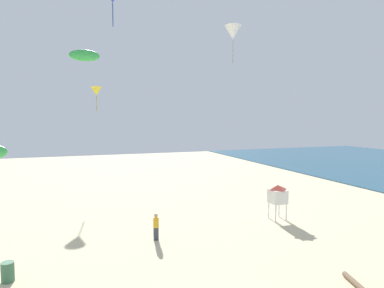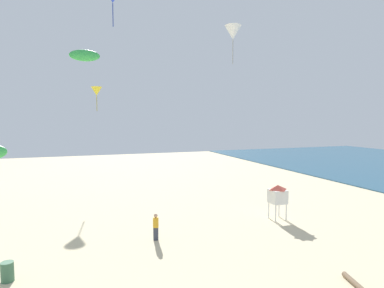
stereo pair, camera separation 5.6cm
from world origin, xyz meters
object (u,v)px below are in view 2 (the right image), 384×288
object	(u,v)px
kite_flyer	(156,225)
lifeguard_stand	(278,195)
kite_green_parafoil_2	(85,56)
kite_yellow_delta	(97,91)
kite_white_delta	(233,33)
beach_trash_bin	(7,272)
driftwood_log	(357,285)

from	to	relation	value
kite_flyer	lifeguard_stand	xyz separation A→B (m)	(9.40, 1.06, 0.92)
kite_flyer	kite_green_parafoil_2	size ratio (longest dim) A/B	0.61
kite_yellow_delta	lifeguard_stand	bearing A→B (deg)	-57.68
kite_white_delta	kite_yellow_delta	bearing A→B (deg)	132.96
kite_flyer	beach_trash_bin	world-z (taller)	kite_flyer
lifeguard_stand	kite_white_delta	bearing A→B (deg)	76.51
lifeguard_stand	kite_yellow_delta	bearing A→B (deg)	103.94
kite_flyer	kite_green_parafoil_2	xyz separation A→B (m)	(-3.42, 12.72, 12.17)
driftwood_log	beach_trash_bin	bearing A→B (deg)	158.15
beach_trash_bin	driftwood_log	distance (m)	15.63
lifeguard_stand	kite_white_delta	world-z (taller)	kite_white_delta
kite_flyer	driftwood_log	distance (m)	11.01
lifeguard_stand	kite_green_parafoil_2	distance (m)	20.66
kite_yellow_delta	kite_green_parafoil_2	bearing A→B (deg)	-102.33
driftwood_log	kite_white_delta	bearing A→B (deg)	83.19
kite_green_parafoil_2	beach_trash_bin	bearing A→B (deg)	-105.01
kite_flyer	lifeguard_stand	bearing A→B (deg)	-55.33
beach_trash_bin	kite_yellow_delta	bearing A→B (deg)	75.77
lifeguard_stand	driftwood_log	bearing A→B (deg)	-122.73
driftwood_log	kite_white_delta	world-z (taller)	kite_white_delta
kite_flyer	lifeguard_stand	distance (m)	9.50
driftwood_log	kite_green_parafoil_2	distance (m)	26.95
driftwood_log	kite_yellow_delta	distance (m)	30.81
kite_white_delta	beach_trash_bin	bearing A→B (deg)	-148.32
lifeguard_stand	beach_trash_bin	bearing A→B (deg)	174.11
beach_trash_bin	driftwood_log	bearing A→B (deg)	-21.85
driftwood_log	kite_yellow_delta	world-z (taller)	kite_yellow_delta
kite_flyer	beach_trash_bin	distance (m)	8.03
kite_white_delta	kite_green_parafoil_2	xyz separation A→B (m)	(-12.28, 5.28, -1.83)
kite_white_delta	kite_yellow_delta	world-z (taller)	kite_white_delta
beach_trash_bin	kite_white_delta	world-z (taller)	kite_white_delta
kite_flyer	lifeguard_stand	size ratio (longest dim) A/B	0.64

